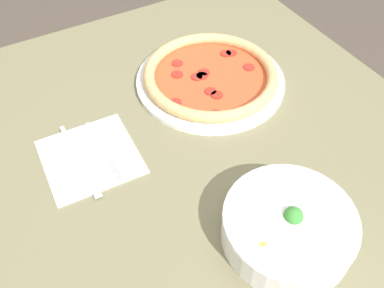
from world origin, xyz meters
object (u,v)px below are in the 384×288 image
fork (102,150)px  knife (77,157)px  pizza (211,77)px  bowl (289,226)px

fork → knife: bearing=-99.1°
fork → knife: size_ratio=0.84×
pizza → fork: (0.30, 0.08, -0.01)m
fork → knife: (0.05, -0.01, -0.00)m
knife → pizza: bearing=100.4°
fork → knife: same height
bowl → fork: (0.20, -0.33, -0.03)m
bowl → knife: bowl is taller
bowl → knife: 0.42m
pizza → fork: 0.31m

